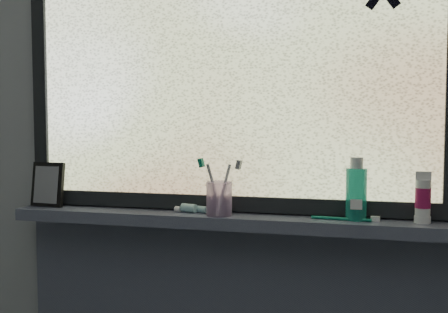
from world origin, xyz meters
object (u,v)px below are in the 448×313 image
Objects in this scene: vanity_mirror at (48,184)px; mouthwash_bottle at (356,189)px; toothbrush_cup at (219,199)px; cream_tube at (423,196)px.

vanity_mirror is 1.06m from mouthwash_bottle.
toothbrush_cup is 0.62m from cream_tube.
vanity_mirror is 1.45× the size of toothbrush_cup.
mouthwash_bottle is at bearing -179.68° from cream_tube.
mouthwash_bottle is (0.42, 0.03, 0.04)m from toothbrush_cup.
mouthwash_bottle reaches higher than vanity_mirror.
toothbrush_cup is at bearing -176.43° from mouthwash_bottle.
toothbrush_cup is 0.99× the size of cream_tube.
toothbrush_cup is at bearing -177.44° from cream_tube.
mouthwash_bottle reaches higher than cream_tube.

